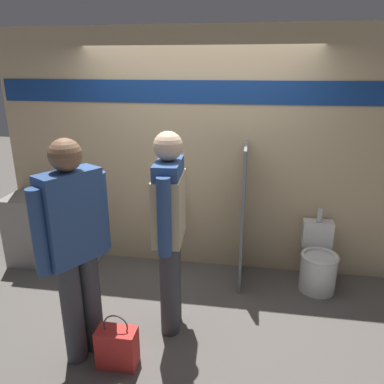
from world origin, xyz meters
TOP-DOWN VIEW (x-y plane):
  - ground_plane at (0.00, 0.00)m, footprint 16.00×16.00m
  - display_wall at (0.00, 0.60)m, footprint 4.56×0.07m
  - sink_counter at (-1.72, 0.32)m, footprint 1.02×0.51m
  - sink_basin at (-1.67, 0.37)m, footprint 0.34×0.34m
  - cell_phone at (-1.41, 0.22)m, footprint 0.07×0.14m
  - divider_near_counter at (0.53, 0.28)m, footprint 0.03×0.59m
  - urinal_near_counter at (-0.29, 0.45)m, footprint 0.32×0.26m
  - toilet at (1.36, 0.26)m, footprint 0.39×0.56m
  - person_in_vest at (-0.06, -0.62)m, footprint 0.26×0.63m
  - person_with_lanyard at (-0.70, -1.08)m, footprint 0.41×0.56m
  - shopping_bag at (-0.39, -1.17)m, footprint 0.32×0.17m

SIDE VIEW (x-z plane):
  - ground_plane at x=0.00m, z-range 0.00..0.00m
  - shopping_bag at x=-0.39m, z-range -0.07..0.40m
  - toilet at x=1.36m, z-range -0.13..0.70m
  - sink_counter at x=-1.72m, z-range 0.00..0.85m
  - divider_near_counter at x=0.53m, z-range 0.00..1.54m
  - urinal_near_counter at x=-0.29m, z-range 0.19..1.40m
  - cell_phone at x=-1.41m, z-range 0.85..0.86m
  - sink_basin at x=-1.67m, z-range 0.78..1.03m
  - person_with_lanyard at x=-0.70m, z-range 0.09..1.92m
  - person_in_vest at x=-0.06m, z-range 0.15..1.96m
  - display_wall at x=0.00m, z-range 0.01..2.71m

